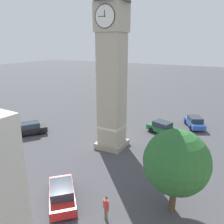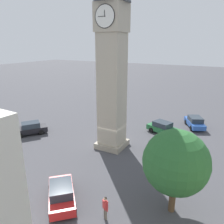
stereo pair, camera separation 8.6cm
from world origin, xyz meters
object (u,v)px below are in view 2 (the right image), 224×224
car_black_far (170,146)px  tree (176,162)px  car_white_side (163,128)px  car_red_corner (195,122)px  pedestrian (105,206)px  car_silver_kerb (30,128)px  clock_tower (112,28)px  car_blue_kerb (61,193)px

car_black_far → tree: (-2.27, 8.27, 2.95)m
car_white_side → tree: 14.04m
car_red_corner → pedestrian: bearing=83.4°
car_black_far → tree: tree is taller
car_silver_kerb → car_red_corner: same height
car_red_corner → car_white_side: same height
car_red_corner → car_white_side: size_ratio=1.00×
car_black_far → car_white_side: bearing=-65.7°
car_silver_kerb → tree: bearing=165.9°
clock_tower → car_white_side: size_ratio=4.72×
car_silver_kerb → tree: 19.80m
car_white_side → tree: bearing=108.7°
pedestrian → car_red_corner: bearing=-96.6°
clock_tower → pedestrian: (-4.73, 9.52, -11.29)m
clock_tower → car_red_corner: bearing=-123.9°
car_white_side → tree: tree is taller
clock_tower → car_black_far: 13.12m
clock_tower → car_red_corner: clock_tower is taller
car_blue_kerb → car_white_side: size_ratio=0.93×
clock_tower → car_blue_kerb: bearing=97.1°
car_red_corner → pedestrian: 20.15m
car_black_far → pedestrian: size_ratio=2.52×
clock_tower → pedestrian: clock_tower is taller
pedestrian → clock_tower: bearing=-63.6°
car_blue_kerb → car_white_side: (-2.69, -15.99, 0.00)m
car_blue_kerb → clock_tower: bearing=-82.9°
clock_tower → car_black_far: size_ratio=4.93×
pedestrian → car_white_side: bearing=-86.9°
clock_tower → car_black_far: bearing=-165.3°
car_blue_kerb → pedestrian: (-3.53, -0.15, 0.25)m
car_silver_kerb → car_red_corner: (-17.74, -12.39, 0.00)m
car_white_side → pedestrian: 15.87m
car_red_corner → car_white_side: bearing=52.9°
car_red_corner → tree: 17.47m
pedestrian → car_silver_kerb: bearing=-26.3°
car_blue_kerb → car_black_far: size_ratio=0.97×
clock_tower → pedestrian: 15.51m
car_blue_kerb → car_red_corner: size_ratio=0.93×
pedestrian → tree: 5.30m
clock_tower → car_silver_kerb: (10.69, 1.90, -11.54)m
clock_tower → car_blue_kerb: size_ratio=5.06×
car_black_far → tree: size_ratio=0.73×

